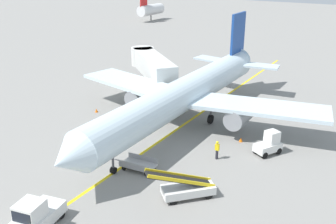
# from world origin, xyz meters

# --- Properties ---
(ground_plane) EXTENTS (300.00, 300.00, 0.00)m
(ground_plane) POSITION_xyz_m (0.00, 0.00, 0.00)
(ground_plane) COLOR gray
(taxi_line_yellow) EXTENTS (0.73, 80.00, 0.01)m
(taxi_line_yellow) POSITION_xyz_m (-0.67, 5.00, 0.00)
(taxi_line_yellow) COLOR yellow
(taxi_line_yellow) RESTS_ON ground
(airliner) EXTENTS (28.61, 35.22, 10.10)m
(airliner) POSITION_xyz_m (-0.68, 11.83, 3.42)
(airliner) COLOR silver
(airliner) RESTS_ON ground
(jet_bridge) EXTENTS (11.32, 10.21, 4.85)m
(jet_bridge) POSITION_xyz_m (-10.31, 19.57, 3.54)
(jet_bridge) COLOR silver
(jet_bridge) RESTS_ON ground
(pushback_tug) EXTENTS (2.59, 3.91, 2.20)m
(pushback_tug) POSITION_xyz_m (-0.32, -8.24, 0.99)
(pushback_tug) COLOR silver
(pushback_tug) RESTS_ON ground
(baggage_tug_near_wing) EXTENTS (2.28, 2.73, 2.10)m
(baggage_tug_near_wing) POSITION_xyz_m (8.94, 9.80, 0.93)
(baggage_tug_near_wing) COLOR silver
(baggage_tug_near_wing) RESTS_ON ground
(belt_loader_forward_hold) EXTENTS (4.31, 4.52, 2.59)m
(belt_loader_forward_hold) POSITION_xyz_m (6.09, -0.09, 0.78)
(belt_loader_forward_hold) COLOR silver
(belt_loader_forward_hold) RESTS_ON ground
(baggage_cart_loaded) EXTENTS (3.82, 1.83, 0.94)m
(baggage_cart_loaded) POSITION_xyz_m (0.78, 1.31, 0.47)
(baggage_cart_loaded) COLOR #A5A5A8
(baggage_cart_loaded) RESTS_ON ground
(ground_crew_marshaller) EXTENTS (0.36, 0.24, 1.70)m
(ground_crew_marshaller) POSITION_xyz_m (5.47, 6.41, 0.91)
(ground_crew_marshaller) COLOR #26262D
(ground_crew_marshaller) RESTS_ON ground
(safety_cone_nose_left) EXTENTS (0.36, 0.36, 0.44)m
(safety_cone_nose_left) POSITION_xyz_m (-10.98, 9.42, 0.22)
(safety_cone_nose_left) COLOR orange
(safety_cone_nose_left) RESTS_ON ground
(safety_cone_nose_right) EXTENTS (0.36, 0.36, 0.44)m
(safety_cone_nose_right) POSITION_xyz_m (-9.07, 7.01, 0.22)
(safety_cone_nose_right) COLOR orange
(safety_cone_nose_right) RESTS_ON ground
(safety_cone_wingtip_left) EXTENTS (0.36, 0.36, 0.44)m
(safety_cone_wingtip_left) POSITION_xyz_m (5.96, 10.76, 0.22)
(safety_cone_wingtip_left) COLOR orange
(safety_cone_wingtip_left) RESTS_ON ground
(distant_aircraft_far_left) EXTENTS (3.00, 10.10, 8.80)m
(distant_aircraft_far_left) POSITION_xyz_m (-46.99, 73.58, 3.22)
(distant_aircraft_far_left) COLOR silver
(distant_aircraft_far_left) RESTS_ON ground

